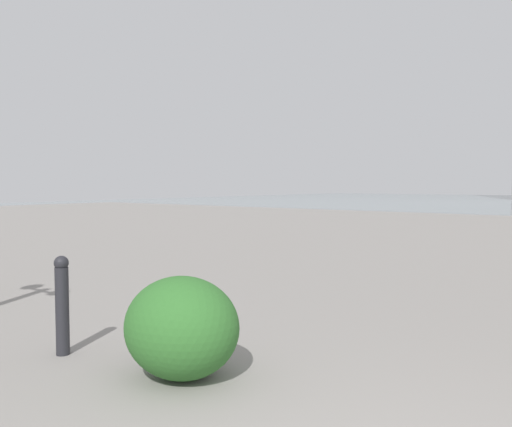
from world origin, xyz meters
TOP-DOWN VIEW (x-y plane):
  - bollard_near at (3.68, -0.96)m, footprint 0.13×0.13m
  - shrub_wide at (2.41, -1.21)m, footprint 0.96×0.86m

SIDE VIEW (x-z plane):
  - shrub_wide at x=2.41m, z-range 0.00..0.81m
  - bollard_near at x=3.68m, z-range 0.02..0.92m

